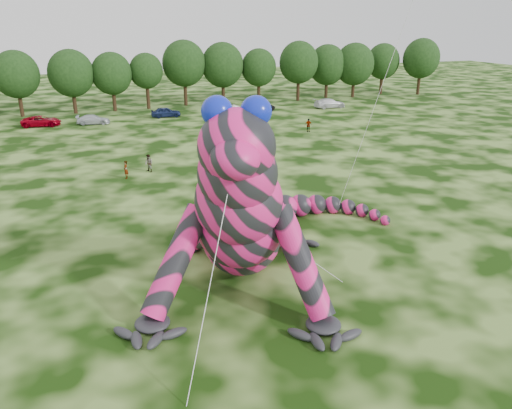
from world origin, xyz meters
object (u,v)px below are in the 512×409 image
object	(u,v)px
flying_kite	(412,1)
tree_12	(259,76)
spectator_1	(149,163)
tree_15	(354,70)
spectator_3	(308,125)
inflatable_gecko	(242,178)
car_3	(93,120)
tree_6	(17,84)
spectator_5	(262,159)
tree_9	(147,81)
car_6	(260,107)
tree_8	(112,82)
car_4	(166,112)
tree_10	(184,73)
spectator_0	(126,170)
tree_7	(72,82)
car_7	(330,103)
tree_14	(327,71)
car_5	(236,110)
tree_16	(382,69)
tree_11	(223,73)
tree_13	(299,71)
car_2	(41,121)
tree_17	(420,67)

from	to	relation	value
flying_kite	tree_12	distance (m)	55.96
tree_12	spectator_1	bearing A→B (deg)	-123.46
tree_15	spectator_3	world-z (taller)	tree_15
inflatable_gecko	car_3	size ratio (longest dim) A/B	4.82
tree_6	spectator_5	xyz separation A→B (m)	(24.23, -37.12, -3.91)
tree_9	car_6	size ratio (longest dim) A/B	1.72
tree_8	car_4	size ratio (longest dim) A/B	2.08
tree_6	tree_9	distance (m)	18.64
tree_9	tree_10	distance (m)	6.52
tree_9	spectator_0	distance (m)	38.02
car_3	car_4	world-z (taller)	car_4
flying_kite	spectator_1	size ratio (longest dim) A/B	9.84
tree_7	car_3	bearing A→B (deg)	-77.20
car_4	car_7	world-z (taller)	car_7
inflatable_gecko	tree_14	size ratio (longest dim) A/B	2.25
flying_kite	car_5	bearing A→B (deg)	87.37
inflatable_gecko	tree_7	xyz separation A→B (m)	(-8.76, 56.01, -0.56)
car_6	spectator_3	bearing A→B (deg)	174.51
tree_14	car_5	distance (m)	24.08
spectator_5	car_7	bearing A→B (deg)	65.85
tree_9	spectator_5	size ratio (longest dim) A/B	5.22
tree_10	car_4	distance (m)	11.64
tree_15	spectator_1	distance (m)	55.86
inflatable_gecko	tree_16	bearing A→B (deg)	71.60
tree_11	tree_12	world-z (taller)	tree_11
tree_12	tree_13	bearing A→B (deg)	-4.92
tree_14	spectator_1	bearing A→B (deg)	-135.15
spectator_1	spectator_5	bearing A→B (deg)	43.88
tree_8	car_7	distance (m)	34.39
tree_7	tree_6	bearing A→B (deg)	-179.08
car_2	car_5	size ratio (longest dim) A/B	1.15
car_2	car_7	bearing A→B (deg)	-83.69
tree_15	spectator_5	xyz separation A→B (m)	(-31.80, -38.20, -3.99)
car_6	tree_11	bearing A→B (deg)	13.28
inflatable_gecko	spectator_1	distance (m)	21.40
tree_17	car_5	bearing A→B (deg)	-166.63
tree_8	tree_17	world-z (taller)	tree_17
spectator_1	spectator_3	bearing A→B (deg)	82.05
tree_15	tree_14	bearing A→B (deg)	169.26
tree_7	car_3	world-z (taller)	tree_7
tree_15	car_2	distance (m)	54.07
tree_12	tree_14	size ratio (longest dim) A/B	0.95
tree_6	spectator_0	world-z (taller)	tree_6
car_3	tree_8	bearing A→B (deg)	-11.23
tree_9	car_2	xyz separation A→B (m)	(-15.59, -9.41, -3.64)
tree_7	tree_8	xyz separation A→B (m)	(5.86, 0.18, -0.27)
tree_11	tree_13	xyz separation A→B (m)	(13.35, -1.07, 0.03)
tree_6	spectator_1	world-z (taller)	tree_6
tree_8	tree_11	world-z (taller)	tree_11
tree_9	spectator_0	bearing A→B (deg)	-100.98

